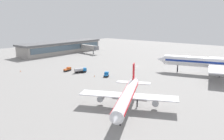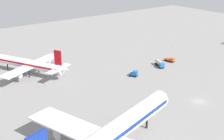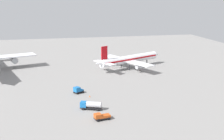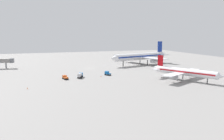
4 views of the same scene
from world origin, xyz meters
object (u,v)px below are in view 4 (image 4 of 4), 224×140
(baggage_tug, at_px, (107,73))
(airplane_at_gate, at_px, (141,56))
(airplane_taxiing, at_px, (184,72))
(fuel_truck, at_px, (80,75))
(pushback_tractor, at_px, (65,77))
(safety_cone_near_gate, at_px, (101,76))
(safety_cone_mid_apron, at_px, (27,88))

(baggage_tug, bearing_deg, airplane_at_gate, -77.93)
(airplane_at_gate, xyz_separation_m, airplane_taxiing, (63.66, -7.40, -1.92))
(airplane_at_gate, distance_m, fuel_truck, 67.68)
(baggage_tug, bearing_deg, airplane_taxiing, -161.35)
(airplane_at_gate, distance_m, airplane_taxiing, 64.12)
(airplane_taxiing, relative_size, pushback_tractor, 7.78)
(airplane_at_gate, bearing_deg, pushback_tractor, 16.05)
(baggage_tug, height_order, pushback_tractor, baggage_tug)
(safety_cone_near_gate, distance_m, safety_cone_mid_apron, 42.04)
(airplane_taxiing, height_order, baggage_tug, airplane_taxiing)
(fuel_truck, bearing_deg, safety_cone_near_gate, -74.17)
(safety_cone_near_gate, xyz_separation_m, safety_cone_mid_apron, (17.20, -38.36, 0.00))
(safety_cone_mid_apron, bearing_deg, fuel_truck, 124.38)
(airplane_at_gate, xyz_separation_m, safety_cone_near_gate, (39.90, -44.05, -5.93))
(airplane_at_gate, bearing_deg, safety_cone_mid_apron, 18.51)
(fuel_truck, height_order, safety_cone_near_gate, fuel_truck)
(baggage_tug, xyz_separation_m, safety_cone_mid_apron, (20.63, -43.18, -0.86))
(baggage_tug, bearing_deg, fuel_truck, 66.68)
(airplane_taxiing, bearing_deg, pushback_tractor, -138.97)
(safety_cone_near_gate, bearing_deg, baggage_tug, 125.41)
(pushback_tractor, xyz_separation_m, safety_cone_near_gate, (-0.27, 19.59, -0.67))
(safety_cone_near_gate, bearing_deg, fuel_truck, -96.52)
(airplane_taxiing, xyz_separation_m, fuel_truck, (-25.06, -47.97, -2.92))
(fuel_truck, xyz_separation_m, safety_cone_near_gate, (1.29, 11.33, -1.09))
(airplane_taxiing, distance_m, fuel_truck, 54.20)
(airplane_taxiing, bearing_deg, safety_cone_near_gate, -149.26)
(airplane_at_gate, relative_size, airplane_taxiing, 1.52)
(airplane_at_gate, height_order, safety_cone_mid_apron, airplane_at_gate)
(fuel_truck, bearing_deg, pushback_tractor, 123.10)
(pushback_tractor, bearing_deg, airplane_taxiing, -122.32)
(airplane_at_gate, xyz_separation_m, safety_cone_mid_apron, (57.10, -82.41, -5.93))
(airplane_at_gate, xyz_separation_m, baggage_tug, (36.47, -39.23, -5.07))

